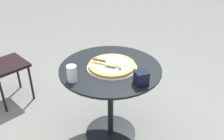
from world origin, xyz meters
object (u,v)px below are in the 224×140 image
drinking_cup (72,74)px  napkin_dispenser (141,78)px  patio_table (110,87)px  pizza_on_tray (112,66)px  pizza_server (105,62)px

drinking_cup → napkin_dispenser: drinking_cup is taller
patio_table → pizza_on_tray: (0.00, -0.01, 0.21)m
patio_table → drinking_cup: (-0.23, 0.25, 0.25)m
pizza_on_tray → napkin_dispenser: 0.32m
pizza_on_tray → pizza_server: size_ratio=1.87×
patio_table → napkin_dispenser: size_ratio=8.08×
napkin_dispenser → pizza_server: bearing=-59.7°
pizza_server → drinking_cup: bearing=136.2°
drinking_cup → napkin_dispenser: size_ratio=1.22×
patio_table → pizza_on_tray: bearing=-70.3°
pizza_server → patio_table: bearing=-80.8°
drinking_cup → pizza_server: bearing=-43.8°
pizza_on_tray → pizza_server: bearing=101.9°
pizza_server → napkin_dispenser: bearing=-125.4°
napkin_dispenser → drinking_cup: bearing=-22.5°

